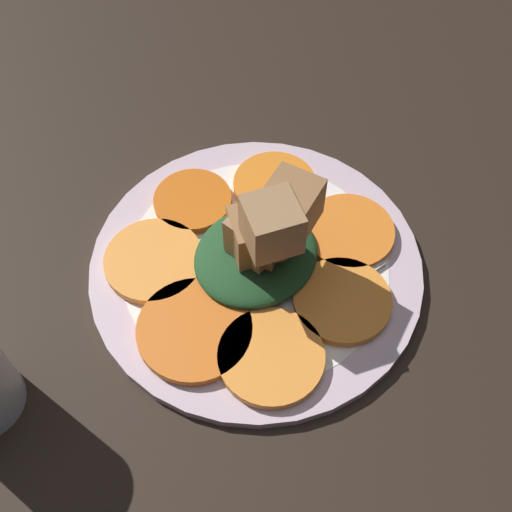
# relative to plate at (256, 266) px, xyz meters

# --- Properties ---
(table_slab) EXTENTS (1.20, 1.20, 0.02)m
(table_slab) POSITION_rel_plate_xyz_m (0.00, 0.00, -0.02)
(table_slab) COLOR black
(table_slab) RESTS_ON ground
(plate) EXTENTS (0.30, 0.30, 0.01)m
(plate) POSITION_rel_plate_xyz_m (0.00, 0.00, 0.00)
(plate) COLOR silver
(plate) RESTS_ON table_slab
(carrot_slice_0) EXTENTS (0.08, 0.08, 0.01)m
(carrot_slice_0) POSITION_rel_plate_xyz_m (0.08, -0.04, 0.01)
(carrot_slice_0) COLOR orange
(carrot_slice_0) RESTS_ON plate
(carrot_slice_1) EXTENTS (0.08, 0.08, 0.01)m
(carrot_slice_1) POSITION_rel_plate_xyz_m (0.08, 0.05, 0.01)
(carrot_slice_1) COLOR orange
(carrot_slice_1) RESTS_ON plate
(carrot_slice_2) EXTENTS (0.07, 0.07, 0.01)m
(carrot_slice_2) POSITION_rel_plate_xyz_m (0.01, 0.09, 0.01)
(carrot_slice_2) COLOR #D56014
(carrot_slice_2) RESTS_ON plate
(carrot_slice_3) EXTENTS (0.09, 0.09, 0.01)m
(carrot_slice_3) POSITION_rel_plate_xyz_m (-0.06, 0.07, 0.01)
(carrot_slice_3) COLOR #F99438
(carrot_slice_3) RESTS_ON plate
(carrot_slice_4) EXTENTS (0.10, 0.10, 0.01)m
(carrot_slice_4) POSITION_rel_plate_xyz_m (-0.09, -0.01, 0.01)
(carrot_slice_4) COLOR orange
(carrot_slice_4) RESTS_ON plate
(carrot_slice_5) EXTENTS (0.09, 0.09, 0.01)m
(carrot_slice_5) POSITION_rel_plate_xyz_m (-0.06, -0.07, 0.01)
(carrot_slice_5) COLOR orange
(carrot_slice_5) RESTS_ON plate
(carrot_slice_6) EXTENTS (0.08, 0.08, 0.01)m
(carrot_slice_6) POSITION_rel_plate_xyz_m (0.02, -0.08, 0.01)
(carrot_slice_6) COLOR orange
(carrot_slice_6) RESTS_ON plate
(center_pile) EXTENTS (0.11, 0.10, 0.11)m
(center_pile) POSITION_rel_plate_xyz_m (0.00, -0.01, 0.04)
(center_pile) COLOR #1E4723
(center_pile) RESTS_ON plate
(fork) EXTENTS (0.18, 0.04, 0.00)m
(fork) POSITION_rel_plate_xyz_m (-0.01, -0.07, 0.01)
(fork) COLOR silver
(fork) RESTS_ON plate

